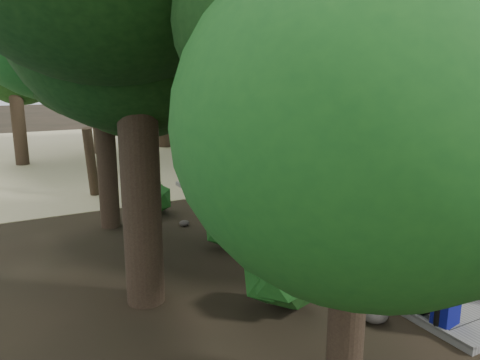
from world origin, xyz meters
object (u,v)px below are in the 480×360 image
backpack_left_b (424,291)px  kayak (109,169)px  backpack_right_c (448,263)px  sun_lounger (241,158)px  suitcase_on_boardwalk (365,264)px  lone_suitcase_on_sand (196,168)px  backpack_left_c (392,272)px  duffel_right_khaki (401,249)px  backpack_right_d (429,255)px  backpack_right_b (479,275)px  backpack_left_a (447,301)px

backpack_left_b → kayak: 14.30m
backpack_right_c → sun_lounger: size_ratio=0.41×
suitcase_on_boardwalk → lone_suitcase_on_sand: bearing=91.1°
backpack_left_b → kayak: backpack_left_b is taller
backpack_left_c → duffel_right_khaki: bearing=32.4°
suitcase_on_boardwalk → kayak: 12.97m
backpack_left_c → backpack_right_d: bearing=8.8°
backpack_right_d → duffel_right_khaki: (0.01, 0.72, -0.12)m
backpack_left_c → backpack_right_b: bearing=-38.6°
suitcase_on_boardwalk → backpack_right_d: bearing=-0.2°
backpack_left_a → suitcase_on_boardwalk: 1.79m
backpack_left_c → lone_suitcase_on_sand: size_ratio=1.02×
backpack_right_b → suitcase_on_boardwalk: size_ratio=1.07×
duffel_right_khaki → sun_lounger: 11.58m
backpack_left_a → backpack_right_d: backpack_left_a is taller
backpack_left_c → sun_lounger: size_ratio=0.40×
backpack_right_b → backpack_right_d: size_ratio=1.16×
backpack_left_a → duffel_right_khaki: (1.52, 2.33, -0.20)m
backpack_left_b → kayak: (-1.88, 14.17, -0.29)m
suitcase_on_boardwalk → duffel_right_khaki: bearing=25.9°
backpack_right_b → suitcase_on_boardwalk: backpack_right_b is taller
backpack_right_c → sun_lounger: backpack_right_c is taller
backpack_right_c → suitcase_on_boardwalk: (-1.41, 0.72, -0.02)m
backpack_left_a → suitcase_on_boardwalk: bearing=80.9°
backpack_left_c → backpack_right_d: (1.38, 0.34, -0.04)m
backpack_right_b → kayak: (-3.25, 14.20, -0.28)m
suitcase_on_boardwalk → sun_lounger: suitcase_on_boardwalk is taller
duffel_right_khaki → backpack_right_d: bearing=-92.6°
backpack_right_c → suitcase_on_boardwalk: 1.58m
backpack_right_b → sun_lounger: bearing=82.9°
suitcase_on_boardwalk → sun_lounger: (3.77, 11.90, -0.15)m
backpack_left_b → duffel_right_khaki: bearing=63.6°
backpack_left_b → suitcase_on_boardwalk: (-0.04, 1.33, -0.03)m
backpack_left_a → backpack_left_c: size_ratio=1.11×
backpack_right_d → suitcase_on_boardwalk: bearing=150.5°
backpack_left_b → sun_lounger: backpack_left_b is taller
lone_suitcase_on_sand → sun_lounger: 3.06m
sun_lounger → backpack_left_a: bearing=-106.7°
backpack_left_a → kayak: bearing=87.7°
backpack_right_c → duffel_right_khaki: 1.27m
lone_suitcase_on_sand → kayak: lone_suitcase_on_sand is taller
kayak → backpack_right_c: bearing=-52.6°
kayak → sun_lounger: sun_lounger is taller
backpack_right_d → sun_lounger: size_ratio=0.35×
sun_lounger → backpack_right_c: bearing=-101.9°
backpack_left_b → duffel_right_khaki: 2.40m
backpack_right_d → suitcase_on_boardwalk: size_ratio=0.92×
backpack_right_b → backpack_left_a: bearing=-159.7°
lone_suitcase_on_sand → backpack_left_a: bearing=-105.5°
lone_suitcase_on_sand → sun_lounger: bearing=15.3°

